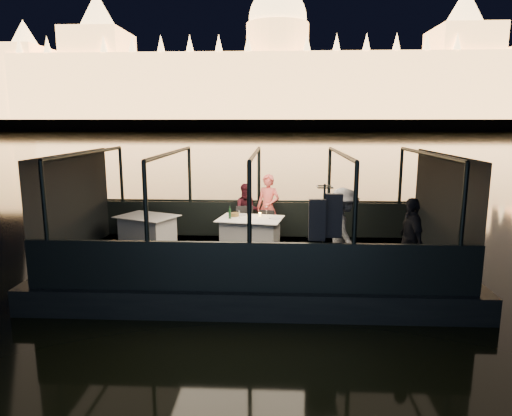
{
  "coord_description": "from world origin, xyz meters",
  "views": [
    {
      "loc": [
        0.48,
        -9.65,
        3.47
      ],
      "look_at": [
        0.0,
        0.4,
        1.55
      ],
      "focal_mm": 32.0,
      "sensor_mm": 36.0,
      "label": 1
    }
  ],
  "objects_px": {
    "passenger_stripe": "(343,231)",
    "passenger_dark": "(411,237)",
    "wine_bottle": "(230,212)",
    "dining_table_central": "(250,234)",
    "person_man_maroon": "(247,211)",
    "coat_stand": "(323,239)",
    "person_woman_coral": "(268,211)",
    "dining_table_aft": "(148,229)",
    "chair_port_left": "(244,226)",
    "chair_port_right": "(266,226)"
  },
  "relations": [
    {
      "from": "chair_port_right",
      "to": "person_woman_coral",
      "type": "relative_size",
      "value": 0.48
    },
    {
      "from": "chair_port_left",
      "to": "chair_port_right",
      "type": "bearing_deg",
      "value": -10.85
    },
    {
      "from": "dining_table_aft",
      "to": "chair_port_left",
      "type": "distance_m",
      "value": 2.35
    },
    {
      "from": "dining_table_aft",
      "to": "person_man_maroon",
      "type": "distance_m",
      "value": 2.5
    },
    {
      "from": "person_man_maroon",
      "to": "dining_table_central",
      "type": "bearing_deg",
      "value": -91.37
    },
    {
      "from": "person_man_maroon",
      "to": "passenger_dark",
      "type": "relative_size",
      "value": 0.9
    },
    {
      "from": "coat_stand",
      "to": "wine_bottle",
      "type": "relative_size",
      "value": 6.66
    },
    {
      "from": "person_woman_coral",
      "to": "chair_port_left",
      "type": "bearing_deg",
      "value": -120.9
    },
    {
      "from": "person_man_maroon",
      "to": "passenger_dark",
      "type": "distance_m",
      "value": 4.35
    },
    {
      "from": "coat_stand",
      "to": "person_woman_coral",
      "type": "relative_size",
      "value": 1.13
    },
    {
      "from": "person_man_maroon",
      "to": "passenger_dark",
      "type": "height_order",
      "value": "passenger_dark"
    },
    {
      "from": "person_woman_coral",
      "to": "wine_bottle",
      "type": "bearing_deg",
      "value": -106.57
    },
    {
      "from": "passenger_stripe",
      "to": "passenger_dark",
      "type": "height_order",
      "value": "passenger_stripe"
    },
    {
      "from": "person_man_maroon",
      "to": "wine_bottle",
      "type": "distance_m",
      "value": 1.12
    },
    {
      "from": "passenger_dark",
      "to": "wine_bottle",
      "type": "bearing_deg",
      "value": -121.26
    },
    {
      "from": "dining_table_central",
      "to": "coat_stand",
      "type": "height_order",
      "value": "coat_stand"
    },
    {
      "from": "dining_table_central",
      "to": "coat_stand",
      "type": "distance_m",
      "value": 2.79
    },
    {
      "from": "dining_table_central",
      "to": "chair_port_right",
      "type": "distance_m",
      "value": 0.66
    },
    {
      "from": "person_man_maroon",
      "to": "dining_table_aft",
      "type": "bearing_deg",
      "value": -174.26
    },
    {
      "from": "person_man_maroon",
      "to": "passenger_stripe",
      "type": "relative_size",
      "value": 0.84
    },
    {
      "from": "dining_table_aft",
      "to": "person_man_maroon",
      "type": "height_order",
      "value": "person_man_maroon"
    },
    {
      "from": "dining_table_aft",
      "to": "person_man_maroon",
      "type": "relative_size",
      "value": 0.95
    },
    {
      "from": "person_man_maroon",
      "to": "person_woman_coral",
      "type": "bearing_deg",
      "value": -15.61
    },
    {
      "from": "passenger_dark",
      "to": "dining_table_central",
      "type": "bearing_deg",
      "value": -125.38
    },
    {
      "from": "chair_port_left",
      "to": "person_man_maroon",
      "type": "xyz_separation_m",
      "value": [
        0.06,
        0.47,
        0.3
      ]
    },
    {
      "from": "coat_stand",
      "to": "passenger_stripe",
      "type": "xyz_separation_m",
      "value": [
        0.46,
        0.83,
        -0.05
      ]
    },
    {
      "from": "chair_port_right",
      "to": "passenger_stripe",
      "type": "xyz_separation_m",
      "value": [
        1.55,
        -2.05,
        0.4
      ]
    },
    {
      "from": "person_woman_coral",
      "to": "passenger_dark",
      "type": "distance_m",
      "value": 3.93
    },
    {
      "from": "passenger_stripe",
      "to": "chair_port_left",
      "type": "bearing_deg",
      "value": 36.61
    },
    {
      "from": "person_man_maroon",
      "to": "passenger_stripe",
      "type": "bearing_deg",
      "value": -59.67
    },
    {
      "from": "passenger_dark",
      "to": "wine_bottle",
      "type": "distance_m",
      "value": 4.03
    },
    {
      "from": "chair_port_left",
      "to": "chair_port_right",
      "type": "distance_m",
      "value": 0.55
    },
    {
      "from": "dining_table_aft",
      "to": "person_woman_coral",
      "type": "height_order",
      "value": "person_woman_coral"
    },
    {
      "from": "passenger_stripe",
      "to": "passenger_dark",
      "type": "xyz_separation_m",
      "value": [
        1.21,
        -0.39,
        0.0
      ]
    },
    {
      "from": "dining_table_central",
      "to": "passenger_dark",
      "type": "xyz_separation_m",
      "value": [
        3.12,
        -1.89,
        0.47
      ]
    },
    {
      "from": "coat_stand",
      "to": "person_woman_coral",
      "type": "distance_m",
      "value": 3.44
    },
    {
      "from": "passenger_stripe",
      "to": "wine_bottle",
      "type": "height_order",
      "value": "passenger_stripe"
    },
    {
      "from": "person_woman_coral",
      "to": "wine_bottle",
      "type": "xyz_separation_m",
      "value": [
        -0.86,
        -0.99,
        0.17
      ]
    },
    {
      "from": "passenger_stripe",
      "to": "person_man_maroon",
      "type": "bearing_deg",
      "value": 29.94
    },
    {
      "from": "passenger_stripe",
      "to": "dining_table_central",
      "type": "bearing_deg",
      "value": 42.58
    },
    {
      "from": "dining_table_central",
      "to": "person_man_maroon",
      "type": "bearing_deg",
      "value": 97.49
    },
    {
      "from": "passenger_stripe",
      "to": "person_woman_coral",
      "type": "bearing_deg",
      "value": 22.62
    },
    {
      "from": "dining_table_aft",
      "to": "chair_port_left",
      "type": "relative_size",
      "value": 1.5
    },
    {
      "from": "chair_port_right",
      "to": "passenger_stripe",
      "type": "bearing_deg",
      "value": -41.94
    },
    {
      "from": "person_woman_coral",
      "to": "dining_table_central",
      "type": "bearing_deg",
      "value": -88.33
    },
    {
      "from": "dining_table_central",
      "to": "person_man_maroon",
      "type": "xyz_separation_m",
      "value": [
        -0.13,
        1.0,
        0.36
      ]
    },
    {
      "from": "chair_port_left",
      "to": "passenger_stripe",
      "type": "bearing_deg",
      "value": -56.72
    },
    {
      "from": "person_woman_coral",
      "to": "wine_bottle",
      "type": "height_order",
      "value": "person_woman_coral"
    },
    {
      "from": "dining_table_central",
      "to": "passenger_stripe",
      "type": "height_order",
      "value": "passenger_stripe"
    },
    {
      "from": "dining_table_central",
      "to": "coat_stand",
      "type": "relative_size",
      "value": 0.76
    }
  ]
}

